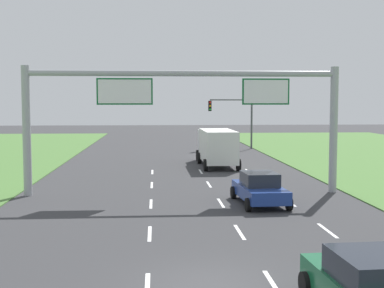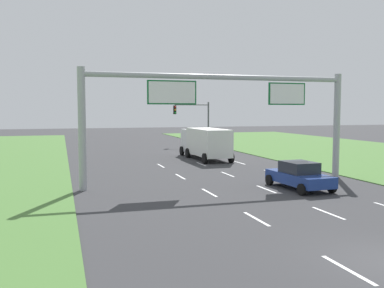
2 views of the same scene
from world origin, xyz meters
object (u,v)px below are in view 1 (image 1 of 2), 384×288
Objects in this scene: traffic_light_mast at (234,113)px; car_lead_silver at (369,286)px; car_near_red at (260,188)px; box_truck at (216,145)px; sign_gantry at (185,105)px.

car_lead_silver is at bearing -94.35° from traffic_light_mast.
box_truck reaches higher than car_near_red.
car_lead_silver is 0.26× the size of sign_gantry.
traffic_light_mast is (3.54, 14.71, 2.27)m from box_truck.
car_lead_silver is 45.13m from traffic_light_mast.
traffic_light_mast is (3.42, 44.90, 3.05)m from car_lead_silver.
sign_gantry is at bearing 134.58° from car_near_red.
sign_gantry is at bearing -104.66° from box_truck.
sign_gantry reaches higher than car_lead_silver.
car_near_red is 6.30m from sign_gantry.
car_lead_silver reaches higher than car_near_red.
traffic_light_mast is (3.21, 30.77, 3.08)m from car_near_red.
traffic_light_mast is at bearing 80.65° from car_near_red.
traffic_light_mast reaches higher than box_truck.
sign_gantry is at bearing 97.97° from car_lead_silver.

